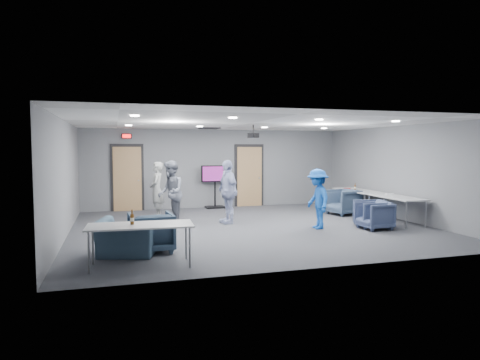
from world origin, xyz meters
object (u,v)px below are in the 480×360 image
object	(u,v)px
bottle_front	(132,219)
person_a	(157,190)
table_right_b	(396,198)
chair_front_a	(151,232)
chair_right_a	(343,202)
projector	(253,135)
table_right_a	(358,191)
bottle_right	(355,187)
chair_front_b	(127,237)
chair_right_b	(372,214)
person_d	(318,199)
chair_right_c	(374,216)
table_front_left	(140,227)
tv_stand	(215,184)
person_b	(171,193)
person_c	(228,192)

from	to	relation	value
bottle_front	person_a	bearing A→B (deg)	79.91
table_right_b	bottle_front	distance (m)	7.53
bottle_front	chair_front_a	bearing A→B (deg)	67.60
chair_right_a	projector	xyz separation A→B (m)	(-3.11, -0.59, 2.01)
table_right_a	table_right_b	world-z (taller)	same
bottle_right	chair_front_b	bearing A→B (deg)	-153.47
chair_right_b	chair_front_a	size ratio (longest dim) A/B	0.91
chair_front_b	table_right_b	size ratio (longest dim) A/B	0.59
chair_front_b	person_d	bearing A→B (deg)	-146.25
person_d	chair_right_c	world-z (taller)	person_d
chair_front_a	table_front_left	distance (m)	1.08
chair_right_b	chair_front_a	xyz separation A→B (m)	(-5.71, -1.05, 0.04)
chair_right_b	table_right_b	xyz separation A→B (m)	(1.03, 0.41, 0.33)
table_right_a	tv_stand	xyz separation A→B (m)	(-4.10, 2.39, 0.15)
projector	chair_right_a	bearing A→B (deg)	26.02
person_d	chair_right_a	world-z (taller)	person_d
chair_front_b	table_right_b	world-z (taller)	table_right_b
chair_right_c	chair_right_a	bearing A→B (deg)	166.35
chair_front_a	projector	world-z (taller)	projector
chair_front_b	table_right_a	xyz separation A→B (m)	(7.20, 3.51, 0.34)
table_right_a	person_d	bearing A→B (deg)	129.83
chair_front_b	projector	xyz separation A→B (m)	(3.44, 2.74, 2.06)
person_b	bottle_front	xyz separation A→B (m)	(-1.16, -3.90, -0.04)
person_c	person_d	bearing A→B (deg)	43.80
bottle_front	person_b	bearing A→B (deg)	73.44
person_c	table_front_left	world-z (taller)	person_c
table_right_a	bottle_right	distance (m)	0.16
chair_right_b	table_front_left	xyz separation A→B (m)	(-5.97, -2.05, 0.33)
person_a	chair_right_c	size ratio (longest dim) A/B	2.19
table_right_a	table_right_b	distance (m)	1.90
bottle_front	table_right_a	bearing A→B (deg)	31.19
tv_stand	bottle_right	bearing A→B (deg)	-30.45
person_a	person_d	xyz separation A→B (m)	(3.78, -2.82, -0.06)
person_a	table_right_a	world-z (taller)	person_a
person_b	person_c	distance (m)	1.54
chair_right_b	tv_stand	world-z (taller)	tv_stand
chair_right_b	chair_right_a	bearing A→B (deg)	-179.00
person_c	tv_stand	world-z (taller)	person_c
person_b	chair_right_c	size ratio (longest dim) A/B	2.28
person_d	chair_right_b	distance (m)	1.50
projector	person_c	bearing A→B (deg)	-176.55
table_front_left	bottle_right	xyz separation A→B (m)	(6.90, 4.39, 0.13)
chair_right_b	chair_front_a	distance (m)	5.80
chair_right_b	bottle_right	xyz separation A→B (m)	(0.93, 2.34, 0.46)
table_right_a	person_c	bearing A→B (deg)	97.99
projector	table_right_b	bearing A→B (deg)	-1.38
chair_right_c	chair_front_b	distance (m)	6.18
table_front_left	tv_stand	world-z (taller)	tv_stand
table_right_b	chair_front_a	bearing A→B (deg)	102.21
person_d	chair_right_a	bearing A→B (deg)	138.91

